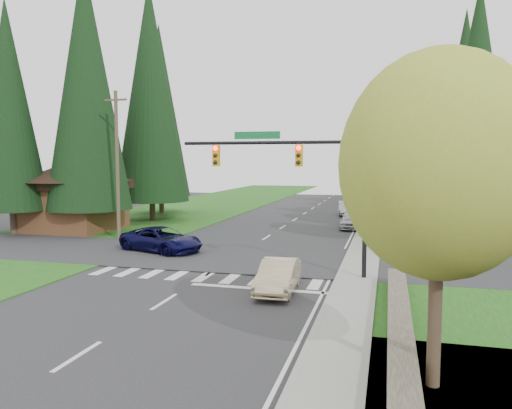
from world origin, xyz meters
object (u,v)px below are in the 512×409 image
at_px(parked_car_a, 351,221).
at_px(parked_car_b, 355,218).
at_px(suv_navy, 162,240).
at_px(parked_car_d, 351,202).
at_px(parked_car_e, 358,195).
at_px(parked_car_c, 346,208).
at_px(sedan_champagne, 278,276).

bearing_deg(parked_car_a, parked_car_b, 79.58).
relative_size(suv_navy, parked_car_b, 1.11).
relative_size(parked_car_d, parked_car_e, 0.77).
relative_size(parked_car_b, parked_car_c, 1.15).
xyz_separation_m(parked_car_a, parked_car_d, (-1.17, 17.02, 0.04)).
bearing_deg(parked_car_d, parked_car_e, 82.50).
bearing_deg(parked_car_a, sedan_champagne, -96.06).
bearing_deg(parked_car_b, suv_navy, -122.08).
xyz_separation_m(sedan_champagne, parked_car_e, (0.38, 47.27, 0.12)).
distance_m(parked_car_b, parked_car_e, 25.88).
xyz_separation_m(parked_car_a, parked_car_e, (-1.08, 27.40, 0.12)).
relative_size(sedan_champagne, parked_car_d, 0.97).
relative_size(sedan_champagne, parked_car_e, 0.74).
distance_m(parked_car_c, parked_car_d, 7.14).
distance_m(sedan_champagne, parked_car_a, 19.93).
relative_size(parked_car_a, parked_car_b, 0.82).
xyz_separation_m(suv_navy, parked_car_b, (10.27, 14.41, -0.04)).
distance_m(sedan_champagne, parked_car_d, 36.90).
relative_size(parked_car_a, parked_car_d, 0.94).
relative_size(suv_navy, parked_car_e, 0.97).
bearing_deg(suv_navy, sedan_champagne, -108.93).
height_order(sedan_champagne, parked_car_e, parked_car_e).
relative_size(suv_navy, parked_car_c, 1.27).
height_order(parked_car_a, parked_car_b, parked_car_b).
distance_m(parked_car_d, parked_car_e, 10.37).
bearing_deg(parked_car_a, parked_car_c, 94.89).
xyz_separation_m(sedan_champagne, suv_navy, (-8.57, 7.01, 0.07)).
bearing_deg(parked_car_d, parked_car_c, -97.05).
distance_m(sedan_champagne, suv_navy, 11.08).
bearing_deg(parked_car_e, parked_car_b, -82.63).
bearing_deg(parked_car_c, parked_car_d, 83.86).
bearing_deg(parked_car_a, parked_car_d, 92.07).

